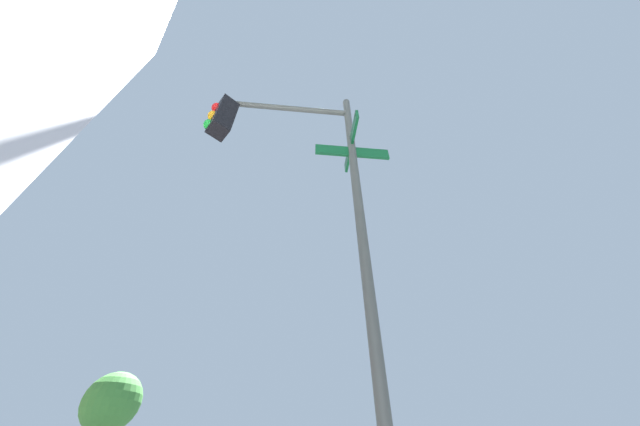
# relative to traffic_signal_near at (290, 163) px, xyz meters

# --- Properties ---
(traffic_signal_near) EXTENTS (1.82, 2.27, 6.25)m
(traffic_signal_near) POSITION_rel_traffic_signal_near_xyz_m (0.00, 0.00, 0.00)
(traffic_signal_near) COLOR #474C47
(traffic_signal_near) RESTS_ON ground_plane
(street_tree) EXTENTS (2.46, 2.46, 4.83)m
(street_tree) POSITION_rel_traffic_signal_near_xyz_m (16.03, -2.29, -0.80)
(street_tree) COLOR #4C331E
(street_tree) RESTS_ON ground_plane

